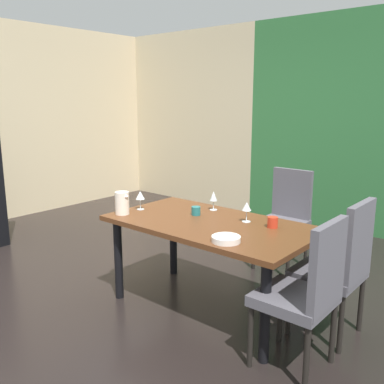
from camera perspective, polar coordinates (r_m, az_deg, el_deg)
The scene contains 13 objects.
ground_plane at distance 4.15m, azimuth -5.91°, elevation -11.71°, with size 6.27×5.60×0.02m, color black.
back_panel_interior at distance 7.08m, azimuth -0.55°, elevation 9.80°, with size 2.53×0.10×2.71m, color beige.
dining_table at distance 3.38m, azimuth 2.43°, elevation -5.47°, with size 1.63×0.89×0.73m.
chair_right_far at distance 3.18m, azimuth 19.15°, elevation -9.02°, with size 0.44×0.44×1.01m.
chair_head_far at distance 4.38m, azimuth 12.36°, elevation -2.88°, with size 0.44×0.45×0.99m.
chair_right_near at distance 2.75m, azimuth 15.10°, elevation -12.39°, with size 0.44×0.44×0.99m.
wine_glass_west at distance 3.71m, azimuth -6.92°, elevation -0.50°, with size 0.08×0.08×0.16m.
wine_glass_north at distance 3.34m, azimuth 7.30°, elevation -2.02°, with size 0.07×0.07×0.16m.
wine_glass_right at distance 3.67m, azimuth 2.89°, elevation -0.63°, with size 0.06×0.06×0.17m.
serving_bowl_south at distance 2.90m, azimuth 4.56°, elevation -6.27°, with size 0.20×0.20×0.04m, color white.
cup_rear at distance 3.25m, azimuth 10.70°, elevation -3.98°, with size 0.08×0.08×0.08m, color red.
cup_near_shelf at distance 3.53m, azimuth 0.53°, elevation -2.53°, with size 0.07×0.07×0.07m, color #216B6D.
pitcher_front at distance 3.59m, azimuth -9.30°, elevation -1.44°, with size 0.13×0.12×0.19m.
Camera 1 is at (2.75, -2.60, 1.68)m, focal length 40.00 mm.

